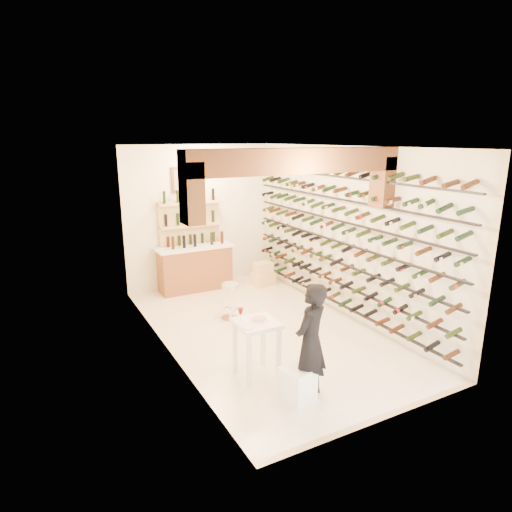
{
  "coord_description": "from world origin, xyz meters",
  "views": [
    {
      "loc": [
        -3.58,
        -6.42,
        3.34
      ],
      "look_at": [
        0.0,
        0.3,
        1.3
      ],
      "focal_mm": 31.09,
      "sensor_mm": 36.0,
      "label": 1
    }
  ],
  "objects_px": {
    "tasting_table": "(256,331)",
    "person": "(311,342)",
    "wine_rack": "(336,237)",
    "crate_lower": "(263,279)",
    "white_stool": "(297,385)",
    "chrome_barstool": "(230,299)",
    "back_counter": "(195,267)"
  },
  "relations": [
    {
      "from": "white_stool",
      "to": "person",
      "type": "relative_size",
      "value": 0.3
    },
    {
      "from": "back_counter",
      "to": "person",
      "type": "height_order",
      "value": "person"
    },
    {
      "from": "white_stool",
      "to": "person",
      "type": "distance_m",
      "value": 0.59
    },
    {
      "from": "person",
      "to": "crate_lower",
      "type": "bearing_deg",
      "value": -139.17
    },
    {
      "from": "white_stool",
      "to": "tasting_table",
      "type": "bearing_deg",
      "value": 101.07
    },
    {
      "from": "person",
      "to": "crate_lower",
      "type": "height_order",
      "value": "person"
    },
    {
      "from": "wine_rack",
      "to": "crate_lower",
      "type": "height_order",
      "value": "wine_rack"
    },
    {
      "from": "tasting_table",
      "to": "white_stool",
      "type": "relative_size",
      "value": 2.13
    },
    {
      "from": "back_counter",
      "to": "chrome_barstool",
      "type": "height_order",
      "value": "back_counter"
    },
    {
      "from": "crate_lower",
      "to": "white_stool",
      "type": "bearing_deg",
      "value": -113.58
    },
    {
      "from": "person",
      "to": "wine_rack",
      "type": "bearing_deg",
      "value": -161.27
    },
    {
      "from": "person",
      "to": "crate_lower",
      "type": "distance_m",
      "value": 4.71
    },
    {
      "from": "white_stool",
      "to": "crate_lower",
      "type": "height_order",
      "value": "white_stool"
    },
    {
      "from": "tasting_table",
      "to": "white_stool",
      "type": "distance_m",
      "value": 0.96
    },
    {
      "from": "tasting_table",
      "to": "person",
      "type": "bearing_deg",
      "value": -65.38
    },
    {
      "from": "back_counter",
      "to": "white_stool",
      "type": "distance_m",
      "value": 4.83
    },
    {
      "from": "back_counter",
      "to": "tasting_table",
      "type": "xyz_separation_m",
      "value": [
        -0.56,
        -3.97,
        0.15
      ]
    },
    {
      "from": "wine_rack",
      "to": "tasting_table",
      "type": "xyz_separation_m",
      "value": [
        -2.39,
        -1.32,
        -0.86
      ]
    },
    {
      "from": "chrome_barstool",
      "to": "wine_rack",
      "type": "bearing_deg",
      "value": -21.17
    },
    {
      "from": "back_counter",
      "to": "crate_lower",
      "type": "relative_size",
      "value": 3.37
    },
    {
      "from": "white_stool",
      "to": "chrome_barstool",
      "type": "relative_size",
      "value": 0.68
    },
    {
      "from": "tasting_table",
      "to": "person",
      "type": "height_order",
      "value": "person"
    },
    {
      "from": "tasting_table",
      "to": "crate_lower",
      "type": "bearing_deg",
      "value": 60.6
    },
    {
      "from": "chrome_barstool",
      "to": "person",
      "type": "bearing_deg",
      "value": -93.55
    },
    {
      "from": "person",
      "to": "crate_lower",
      "type": "relative_size",
      "value": 3.15
    },
    {
      "from": "back_counter",
      "to": "chrome_barstool",
      "type": "distance_m",
      "value": 1.93
    },
    {
      "from": "wine_rack",
      "to": "back_counter",
      "type": "height_order",
      "value": "wine_rack"
    },
    {
      "from": "back_counter",
      "to": "person",
      "type": "relative_size",
      "value": 1.07
    },
    {
      "from": "wine_rack",
      "to": "crate_lower",
      "type": "xyz_separation_m",
      "value": [
        -0.33,
        2.2,
        -1.4
      ]
    },
    {
      "from": "back_counter",
      "to": "white_stool",
      "type": "bearing_deg",
      "value": -94.76
    },
    {
      "from": "back_counter",
      "to": "wine_rack",
      "type": "bearing_deg",
      "value": -55.34
    },
    {
      "from": "back_counter",
      "to": "crate_lower",
      "type": "xyz_separation_m",
      "value": [
        1.5,
        -0.45,
        -0.38
      ]
    }
  ]
}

